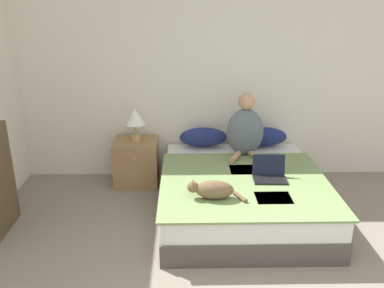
% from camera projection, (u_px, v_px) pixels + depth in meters
% --- Properties ---
extents(wall_back, '(6.12, 0.05, 2.55)m').
position_uv_depth(wall_back, '(231.00, 75.00, 4.89)').
color(wall_back, silver).
rests_on(wall_back, ground_plane).
extents(bed, '(1.67, 1.93, 0.44)m').
position_uv_depth(bed, '(241.00, 193.00, 4.27)').
color(bed, '#4C4742').
rests_on(bed, ground_plane).
extents(pillow_near, '(0.58, 0.23, 0.24)m').
position_uv_depth(pillow_near, '(203.00, 137.00, 4.93)').
color(pillow_near, navy).
rests_on(pillow_near, bed).
extents(pillow_far, '(0.58, 0.23, 0.24)m').
position_uv_depth(pillow_far, '(263.00, 137.00, 4.94)').
color(pillow_far, navy).
rests_on(pillow_far, bed).
extents(person_sitting, '(0.42, 0.41, 0.73)m').
position_uv_depth(person_sitting, '(245.00, 130.00, 4.61)').
color(person_sitting, slate).
rests_on(person_sitting, bed).
extents(cat_tabby, '(0.54, 0.20, 0.17)m').
position_uv_depth(cat_tabby, '(212.00, 189.00, 3.66)').
color(cat_tabby, brown).
rests_on(cat_tabby, bed).
extents(laptop_open, '(0.34, 0.27, 0.22)m').
position_uv_depth(laptop_open, '(269.00, 174.00, 4.07)').
color(laptop_open, black).
rests_on(laptop_open, bed).
extents(nightstand, '(0.52, 0.46, 0.55)m').
position_uv_depth(nightstand, '(136.00, 162.00, 4.93)').
color(nightstand, '#937047').
rests_on(nightstand, ground_plane).
extents(table_lamp, '(0.24, 0.24, 0.39)m').
position_uv_depth(table_lamp, '(135.00, 118.00, 4.74)').
color(table_lamp, tan).
rests_on(table_lamp, nightstand).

